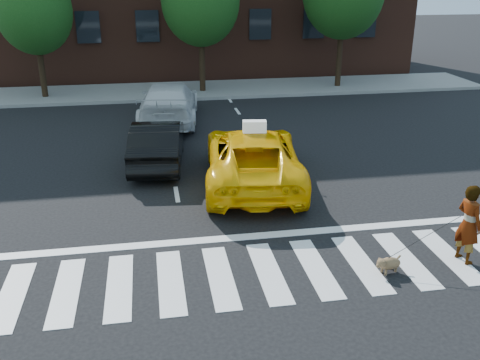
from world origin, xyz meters
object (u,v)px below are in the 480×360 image
Objects in this scene: taxi at (253,156)px; dog at (388,264)px; tree_left at (33,1)px; white_suv at (169,103)px; black_sedan at (158,143)px; woman at (469,224)px.

dog is (1.74, -5.37, -0.57)m from taxi.
tree_left is 1.18× the size of white_suv.
white_suv is 12.98m from dog.
tree_left is 14.71m from taxi.
white_suv is at bearing 88.10° from dog.
white_suv reaches higher than taxi.
dog is at bearing 115.65° from taxi.
white_suv is (-2.04, 7.03, 0.01)m from taxi.
taxi reaches higher than dog.
white_suv is at bearing -90.88° from black_sedan.
tree_left is at bearing -50.08° from taxi.
white_suv is 8.71× the size of dog.
taxi is 1.03× the size of white_suv.
tree_left reaches higher than woman.
dog is at bearing -61.79° from tree_left.
white_suv is 3.18× the size of woman.
tree_left is at bearing 99.35° from dog.
tree_left reaches higher than taxi.
black_sedan is at bearing -30.27° from taxi.
taxi is (7.61, -12.05, -3.65)m from tree_left.
tree_left reaches higher than white_suv.
woman is 2.74× the size of dog.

